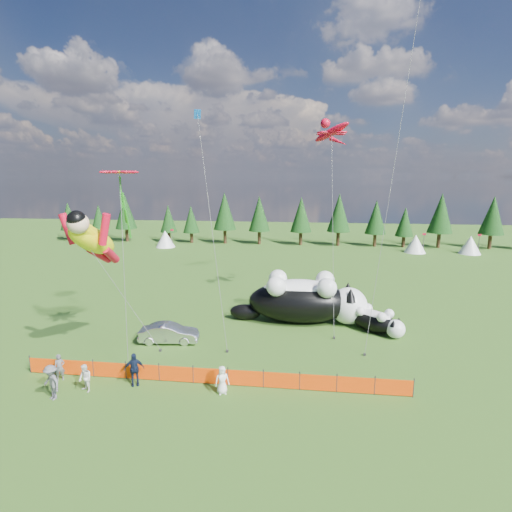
{
  "coord_description": "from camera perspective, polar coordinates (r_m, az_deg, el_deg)",
  "views": [
    {
      "loc": [
        5.11,
        -23.22,
        11.51
      ],
      "look_at": [
        1.71,
        4.0,
        6.06
      ],
      "focal_mm": 28.0,
      "sensor_mm": 36.0,
      "label": 1
    }
  ],
  "objects": [
    {
      "name": "ground",
      "position": [
        26.42,
        -4.93,
        -14.64
      ],
      "size": [
        160.0,
        160.0,
        0.0
      ],
      "primitive_type": "plane",
      "color": "#10390A",
      "rests_on": "ground"
    },
    {
      "name": "safety_fence",
      "position": [
        23.58,
        -6.53,
        -16.66
      ],
      "size": [
        22.06,
        0.06,
        1.1
      ],
      "color": "#262626",
      "rests_on": "ground"
    },
    {
      "name": "tree_line",
      "position": [
        68.83,
        2.82,
        4.95
      ],
      "size": [
        90.0,
        4.0,
        8.0
      ],
      "primitive_type": null,
      "color": "black",
      "rests_on": "ground"
    },
    {
      "name": "festival_tents",
      "position": [
        64.3,
        12.29,
        1.93
      ],
      "size": [
        50.0,
        3.2,
        2.8
      ],
      "primitive_type": null,
      "color": "white",
      "rests_on": "ground"
    },
    {
      "name": "cat_large",
      "position": [
        32.34,
        7.13,
        -6.16
      ],
      "size": [
        11.03,
        3.98,
        3.99
      ],
      "rotation": [
        0.0,
        0.0,
        0.01
      ],
      "color": "black",
      "rests_on": "ground"
    },
    {
      "name": "cat_small",
      "position": [
        31.7,
        16.79,
        -8.86
      ],
      "size": [
        4.3,
        3.83,
        1.85
      ],
      "rotation": [
        0.0,
        0.0,
        -0.69
      ],
      "color": "black",
      "rests_on": "ground"
    },
    {
      "name": "car",
      "position": [
        29.3,
        -12.31,
        -10.73
      ],
      "size": [
        4.28,
        1.91,
        1.36
      ],
      "primitive_type": "imported",
      "rotation": [
        0.0,
        0.0,
        1.69
      ],
      "color": "silver",
      "rests_on": "ground"
    },
    {
      "name": "spectator_a",
      "position": [
        26.29,
        -26.26,
        -14.08
      ],
      "size": [
        0.68,
        0.59,
        1.56
      ],
      "primitive_type": "imported",
      "rotation": [
        0.0,
        0.0,
        0.48
      ],
      "color": "#5A595E",
      "rests_on": "ground"
    },
    {
      "name": "spectator_b",
      "position": [
        24.46,
        -23.23,
        -15.77
      ],
      "size": [
        0.88,
        0.77,
        1.55
      ],
      "primitive_type": "imported",
      "rotation": [
        0.0,
        0.0,
        -0.55
      ],
      "color": "white",
      "rests_on": "ground"
    },
    {
      "name": "spectator_c",
      "position": [
        24.16,
        -17.02,
        -15.21
      ],
      "size": [
        1.25,
        0.96,
        1.9
      ],
      "primitive_type": "imported",
      "rotation": [
        0.0,
        0.0,
        0.41
      ],
      "color": "#121B33",
      "rests_on": "ground"
    },
    {
      "name": "spectator_d",
      "position": [
        24.37,
        -27.21,
        -15.76
      ],
      "size": [
        1.39,
        1.12,
        1.91
      ],
      "primitive_type": "imported",
      "rotation": [
        0.0,
        0.0,
        -0.47
      ],
      "color": "#5A595E",
      "rests_on": "ground"
    },
    {
      "name": "spectator_e",
      "position": [
        22.54,
        -4.86,
        -17.23
      ],
      "size": [
        0.9,
        0.75,
        1.56
      ],
      "primitive_type": "imported",
      "rotation": [
        0.0,
        0.0,
        0.4
      ],
      "color": "white",
      "rests_on": "ground"
    },
    {
      "name": "superhero_kite",
      "position": [
        26.67,
        -22.31,
        2.15
      ],
      "size": [
        6.14,
        5.36,
        10.32
      ],
      "color": "#F6F20C",
      "rests_on": "ground"
    },
    {
      "name": "gecko_kite",
      "position": [
        36.13,
        10.74,
        16.98
      ],
      "size": [
        5.68,
        11.03,
        17.21
      ],
      "color": "red",
      "rests_on": "ground"
    },
    {
      "name": "flower_kite",
      "position": [
        26.18,
        -18.9,
        10.91
      ],
      "size": [
        2.52,
        3.82,
        11.97
      ],
      "color": "red",
      "rests_on": "ground"
    },
    {
      "name": "diamond_kite_a",
      "position": [
        31.04,
        -8.11,
        17.54
      ],
      "size": [
        3.71,
        6.07,
        17.25
      ],
      "color": "blue",
      "rests_on": "ground"
    },
    {
      "name": "diamond_kite_b",
      "position": [
        33.03,
        22.38,
        30.52
      ],
      "size": [
        3.75,
        6.05,
        25.42
      ],
      "color": "#0B7989",
      "rests_on": "ground"
    }
  ]
}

